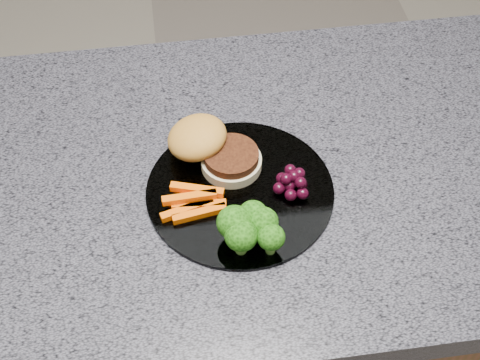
{
  "coord_description": "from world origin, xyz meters",
  "views": [
    {
      "loc": [
        0.04,
        -0.62,
        1.62
      ],
      "look_at": [
        0.12,
        -0.04,
        0.93
      ],
      "focal_mm": 50.0,
      "sensor_mm": 36.0,
      "label": 1
    }
  ],
  "objects_px": {
    "plate": "(240,191)",
    "grape_bunch": "(293,182)",
    "island_cabinet": "(178,333)",
    "burger": "(209,148)"
  },
  "relations": [
    {
      "from": "island_cabinet",
      "to": "burger",
      "type": "xyz_separation_m",
      "value": [
        0.08,
        0.02,
        0.5
      ]
    },
    {
      "from": "plate",
      "to": "grape_bunch",
      "type": "relative_size",
      "value": 5.15
    },
    {
      "from": "island_cabinet",
      "to": "burger",
      "type": "distance_m",
      "value": 0.5
    },
    {
      "from": "plate",
      "to": "grape_bunch",
      "type": "height_order",
      "value": "grape_bunch"
    },
    {
      "from": "plate",
      "to": "grape_bunch",
      "type": "distance_m",
      "value": 0.07
    },
    {
      "from": "island_cabinet",
      "to": "plate",
      "type": "xyz_separation_m",
      "value": [
        0.12,
        -0.04,
        0.47
      ]
    },
    {
      "from": "island_cabinet",
      "to": "burger",
      "type": "relative_size",
      "value": 7.75
    },
    {
      "from": "island_cabinet",
      "to": "plate",
      "type": "relative_size",
      "value": 4.62
    },
    {
      "from": "burger",
      "to": "island_cabinet",
      "type": "bearing_deg",
      "value": -142.97
    },
    {
      "from": "grape_bunch",
      "to": "burger",
      "type": "bearing_deg",
      "value": 145.31
    }
  ]
}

